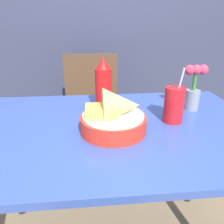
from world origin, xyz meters
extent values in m
cube|color=#334C9E|center=(0.00, 0.00, 0.73)|extent=(1.20, 0.76, 0.02)
cylinder|color=black|center=(-0.54, 0.32, 0.36)|extent=(0.05, 0.05, 0.72)
cylinder|color=black|center=(0.54, 0.32, 0.36)|extent=(0.05, 0.05, 0.72)
cylinder|color=#473323|center=(-0.26, 0.51, 0.22)|extent=(0.03, 0.03, 0.45)
cylinder|color=#473323|center=(0.10, 0.51, 0.22)|extent=(0.03, 0.03, 0.45)
cylinder|color=#473323|center=(-0.26, 0.87, 0.22)|extent=(0.03, 0.03, 0.45)
cylinder|color=#473323|center=(0.10, 0.87, 0.22)|extent=(0.03, 0.03, 0.45)
cube|color=#473323|center=(-0.08, 0.69, 0.46)|extent=(0.40, 0.40, 0.02)
cube|color=#473323|center=(-0.08, 0.87, 0.68)|extent=(0.40, 0.03, 0.43)
cylinder|color=red|center=(0.00, -0.05, 0.77)|extent=(0.24, 0.24, 0.06)
cylinder|color=white|center=(0.00, -0.05, 0.81)|extent=(0.22, 0.22, 0.01)
cone|color=tan|center=(0.03, -0.05, 0.84)|extent=(0.13, 0.13, 0.13)
cube|color=#E5C14C|center=(-0.04, -0.06, 0.82)|extent=(0.11, 0.09, 0.04)
cylinder|color=red|center=(-0.02, 0.16, 0.84)|extent=(0.07, 0.07, 0.19)
cone|color=red|center=(-0.02, 0.16, 0.96)|extent=(0.06, 0.06, 0.05)
cylinder|color=red|center=(0.25, 0.01, 0.82)|extent=(0.08, 0.08, 0.14)
cylinder|color=black|center=(0.25, 0.01, 0.80)|extent=(0.07, 0.07, 0.12)
cylinder|color=white|center=(0.26, 0.01, 0.88)|extent=(0.01, 0.06, 0.17)
cylinder|color=gray|center=(0.38, 0.13, 0.79)|extent=(0.06, 0.06, 0.09)
cylinder|color=#33722D|center=(0.38, 0.13, 0.88)|extent=(0.02, 0.02, 0.08)
sphere|color=#DB334C|center=(0.38, 0.13, 0.93)|extent=(0.04, 0.04, 0.04)
sphere|color=#DB334C|center=(0.35, 0.13, 0.93)|extent=(0.04, 0.04, 0.04)
sphere|color=#DB334C|center=(0.41, 0.13, 0.93)|extent=(0.04, 0.04, 0.04)
camera|label=1|loc=(-0.07, -0.77, 1.12)|focal=35.00mm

